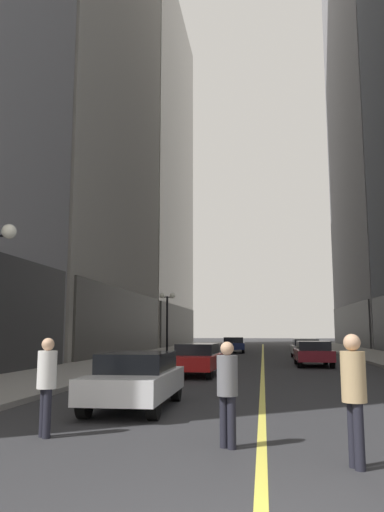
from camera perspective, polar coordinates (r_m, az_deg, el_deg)
The scene contains 14 objects.
ground_plane at distance 39.46m, azimuth 7.94°, elevation -11.02°, with size 200.00×200.00×0.00m, color #2D2D30.
sidewalk_left at distance 40.33m, azimuth -4.09°, elevation -10.91°, with size 4.50×78.00×0.15m, color gray.
sidewalk_right at distance 40.30m, azimuth 19.95°, elevation -10.44°, with size 4.50×78.00×0.15m, color gray.
lane_centre_stripe at distance 39.46m, azimuth 7.94°, elevation -11.01°, with size 0.16×70.00×0.01m, color #E5D64C.
building_left_far at distance 69.76m, azimuth -5.88°, elevation 9.51°, with size 11.15×26.00×46.74m.
car_white at distance 12.70m, azimuth -6.27°, elevation -13.43°, with size 1.79×4.25×1.32m.
car_red at distance 21.75m, azimuth 0.59°, elevation -11.37°, with size 1.87×4.58×1.32m.
car_maroon at distance 28.20m, azimuth 13.40°, elevation -10.48°, with size 1.83×4.15×1.32m.
car_silver at distance 36.20m, azimuth 12.57°, elevation -10.00°, with size 1.81×4.43×1.32m.
car_navy at distance 45.27m, azimuth 4.67°, elevation -9.81°, with size 2.10×4.77×1.32m.
pedestrian_in_grey_suit at distance 8.47m, azimuth 3.99°, elevation -14.28°, with size 0.48×0.48×1.67m.
pedestrian_in_tan_trench at distance 7.56m, azimuth 17.68°, elevation -13.96°, with size 0.43×0.43×1.80m.
pedestrian_in_white_shirt at distance 9.62m, azimuth -15.96°, elevation -13.08°, with size 0.48×0.48×1.72m.
street_lamp_left_far at distance 34.91m, azimuth -2.80°, elevation -6.09°, with size 1.06×0.36×4.43m.
Camera 1 is at (0.06, -4.42, 1.84)m, focal length 35.72 mm.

